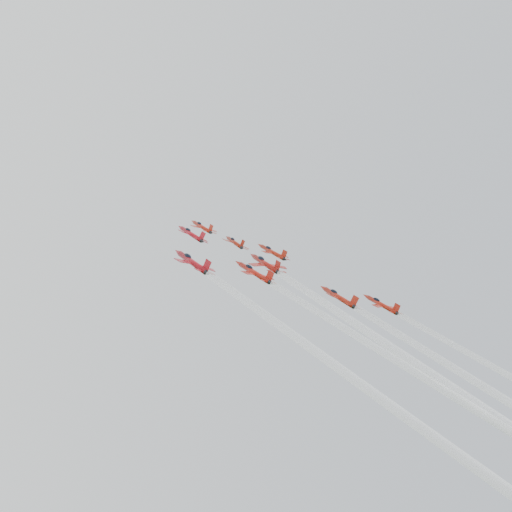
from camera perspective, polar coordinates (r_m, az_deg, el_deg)
jet_lead at (r=159.10m, az=-5.43°, el=2.94°), size 8.60×10.67×7.86m
jet_row2_left at (r=139.92m, az=-6.52°, el=2.23°), size 8.95×11.12×8.19m
jet_row2_center at (r=153.45m, az=-2.18°, el=1.39°), size 8.46×10.51×7.74m
jet_row2_right at (r=163.75m, az=1.62°, el=0.43°), size 9.88×12.26×9.03m
jet_center at (r=103.50m, az=16.31°, el=-10.45°), size 10.62×94.90×68.21m
jet_rear_farleft at (r=73.92m, az=8.83°, el=-12.49°), size 9.31×83.21×59.81m
jet_rear_left at (r=90.45m, az=14.84°, el=-11.70°), size 9.30×83.10×59.73m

